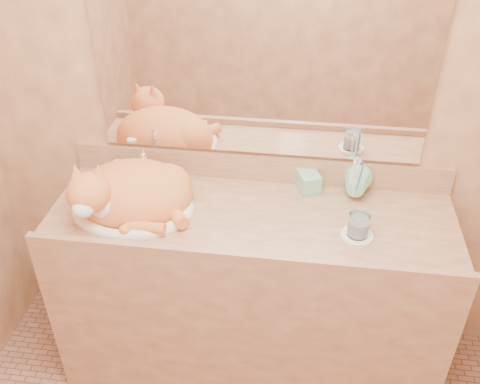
# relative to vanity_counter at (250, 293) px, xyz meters

# --- Properties ---
(wall_back) EXTENTS (2.40, 0.02, 2.50)m
(wall_back) POSITION_rel_vanity_counter_xyz_m (0.00, 0.28, 0.82)
(wall_back) COLOR #9B6546
(wall_back) RESTS_ON ground
(vanity_counter) EXTENTS (1.60, 0.55, 0.85)m
(vanity_counter) POSITION_rel_vanity_counter_xyz_m (0.00, 0.00, 0.00)
(vanity_counter) COLOR brown
(vanity_counter) RESTS_ON floor
(mirror) EXTENTS (1.30, 0.02, 0.80)m
(mirror) POSITION_rel_vanity_counter_xyz_m (0.00, 0.26, 0.97)
(mirror) COLOR white
(mirror) RESTS_ON wall_back
(sink_basin) EXTENTS (0.55, 0.48, 0.15)m
(sink_basin) POSITION_rel_vanity_counter_xyz_m (-0.47, -0.02, 0.50)
(sink_basin) COLOR white
(sink_basin) RESTS_ON vanity_counter
(faucet) EXTENTS (0.05, 0.12, 0.16)m
(faucet) POSITION_rel_vanity_counter_xyz_m (-0.47, 0.17, 0.51)
(faucet) COLOR white
(faucet) RESTS_ON vanity_counter
(cat) EXTENTS (0.53, 0.45, 0.26)m
(cat) POSITION_rel_vanity_counter_xyz_m (-0.49, -0.02, 0.51)
(cat) COLOR orange
(cat) RESTS_ON sink_basin
(soap_dispenser) EXTENTS (0.11, 0.11, 0.18)m
(soap_dispenser) POSITION_rel_vanity_counter_xyz_m (0.23, 0.17, 0.52)
(soap_dispenser) COLOR #7FCCAD
(soap_dispenser) RESTS_ON vanity_counter
(toothbrush_cup) EXTENTS (0.14, 0.14, 0.11)m
(toothbrush_cup) POSITION_rel_vanity_counter_xyz_m (0.40, 0.15, 0.48)
(toothbrush_cup) COLOR #7FCCAD
(toothbrush_cup) RESTS_ON vanity_counter
(toothbrushes) EXTENTS (0.03, 0.03, 0.20)m
(toothbrushes) POSITION_rel_vanity_counter_xyz_m (0.40, 0.15, 0.55)
(toothbrushes) COLOR white
(toothbrushes) RESTS_ON toothbrush_cup
(saucer) EXTENTS (0.12, 0.12, 0.01)m
(saucer) POSITION_rel_vanity_counter_xyz_m (0.41, -0.07, 0.43)
(saucer) COLOR white
(saucer) RESTS_ON vanity_counter
(water_glass) EXTENTS (0.08, 0.08, 0.09)m
(water_glass) POSITION_rel_vanity_counter_xyz_m (0.41, -0.07, 0.48)
(water_glass) COLOR white
(water_glass) RESTS_ON saucer
(lotion_bottle) EXTENTS (0.04, 0.04, 0.11)m
(lotion_bottle) POSITION_rel_vanity_counter_xyz_m (-0.58, 0.16, 0.48)
(lotion_bottle) COLOR white
(lotion_bottle) RESTS_ON vanity_counter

